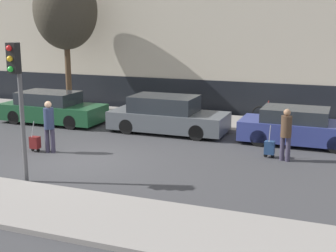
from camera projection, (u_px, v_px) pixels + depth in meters
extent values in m
plane|color=#38383A|center=(83.00, 161.00, 14.88)|extent=(80.00, 80.00, 0.00)
cube|color=gray|center=(2.00, 200.00, 11.45)|extent=(28.00, 2.50, 0.12)
cube|color=gray|center=(164.00, 118.00, 21.24)|extent=(28.00, 3.00, 0.12)
cube|color=black|center=(180.00, 95.00, 23.07)|extent=(27.44, 0.06, 1.60)
cube|color=#194728|center=(53.00, 112.00, 20.41)|extent=(4.56, 1.83, 0.70)
cube|color=#23282D|center=(49.00, 98.00, 20.35)|extent=(2.51, 1.61, 0.53)
cylinder|color=black|center=(70.00, 122.00, 19.21)|extent=(0.60, 0.18, 0.60)
cylinder|color=black|center=(91.00, 115.00, 20.71)|extent=(0.60, 0.18, 0.60)
cylinder|color=black|center=(14.00, 117.00, 20.20)|extent=(0.60, 0.18, 0.60)
cylinder|color=black|center=(38.00, 111.00, 21.70)|extent=(0.60, 0.18, 0.60)
cube|color=#4C5156|center=(169.00, 120.00, 18.64)|extent=(4.67, 1.88, 0.70)
cube|color=#23282D|center=(164.00, 104.00, 18.57)|extent=(2.57, 1.65, 0.63)
cylinder|color=black|center=(197.00, 133.00, 17.40)|extent=(0.60, 0.18, 0.60)
cylinder|color=black|center=(209.00, 124.00, 18.95)|extent=(0.60, 0.18, 0.60)
cylinder|color=black|center=(127.00, 127.00, 18.42)|extent=(0.60, 0.18, 0.60)
cylinder|color=black|center=(144.00, 118.00, 19.97)|extent=(0.60, 0.18, 0.60)
cube|color=navy|center=(299.00, 131.00, 16.84)|extent=(4.20, 1.77, 0.70)
cube|color=#23282D|center=(295.00, 115.00, 16.77)|extent=(2.31, 1.56, 0.48)
cylinder|color=black|center=(336.00, 145.00, 15.70)|extent=(0.60, 0.18, 0.60)
cylinder|color=black|center=(259.00, 138.00, 16.62)|extent=(0.60, 0.18, 0.60)
cylinder|color=black|center=(266.00, 129.00, 18.07)|extent=(0.60, 0.18, 0.60)
cylinder|color=#383347|center=(47.00, 141.00, 15.81)|extent=(0.15, 0.15, 0.82)
cylinder|color=#383347|center=(53.00, 141.00, 15.78)|extent=(0.15, 0.15, 0.82)
cylinder|color=#283351|center=(49.00, 119.00, 15.63)|extent=(0.34, 0.34, 0.71)
sphere|color=tan|center=(48.00, 105.00, 15.52)|extent=(0.23, 0.23, 0.23)
cube|color=maroon|center=(35.00, 142.00, 15.90)|extent=(0.32, 0.24, 0.41)
cylinder|color=black|center=(33.00, 150.00, 16.00)|extent=(0.12, 0.03, 0.12)
cylinder|color=black|center=(38.00, 150.00, 15.92)|extent=(0.12, 0.03, 0.12)
cylinder|color=gray|center=(33.00, 129.00, 15.74)|extent=(0.02, 0.19, 0.53)
cylinder|color=#383347|center=(282.00, 148.00, 14.91)|extent=(0.15, 0.15, 0.78)
cylinder|color=#383347|center=(288.00, 149.00, 14.78)|extent=(0.15, 0.15, 0.78)
cylinder|color=#473323|center=(286.00, 127.00, 14.68)|extent=(0.34, 0.34, 0.68)
sphere|color=#936B4C|center=(287.00, 112.00, 14.59)|extent=(0.22, 0.22, 0.22)
cube|color=navy|center=(269.00, 148.00, 15.20)|extent=(0.32, 0.24, 0.43)
cylinder|color=black|center=(266.00, 155.00, 15.30)|extent=(0.12, 0.03, 0.12)
cylinder|color=black|center=(273.00, 156.00, 15.22)|extent=(0.12, 0.03, 0.12)
cylinder|color=gray|center=(270.00, 133.00, 15.03)|extent=(0.02, 0.19, 0.53)
cylinder|color=#515154|center=(22.00, 114.00, 12.57)|extent=(0.12, 0.12, 3.81)
cube|color=black|center=(14.00, 58.00, 12.08)|extent=(0.28, 0.24, 0.80)
sphere|color=red|center=(9.00, 48.00, 11.89)|extent=(0.15, 0.15, 0.15)
sphere|color=gold|center=(10.00, 59.00, 11.95)|extent=(0.15, 0.15, 0.15)
sphere|color=green|center=(10.00, 69.00, 12.00)|extent=(0.15, 0.15, 0.15)
torus|color=black|center=(285.00, 116.00, 19.58)|extent=(0.72, 0.06, 0.72)
torus|color=black|center=(260.00, 114.00, 19.95)|extent=(0.72, 0.06, 0.72)
cylinder|color=maroon|center=(273.00, 110.00, 19.73)|extent=(1.00, 0.05, 0.05)
cylinder|color=maroon|center=(268.00, 106.00, 19.75)|extent=(0.04, 0.04, 0.40)
cylinder|color=#4C3826|center=(68.00, 75.00, 22.84)|extent=(0.28, 0.28, 3.37)
ellipsoid|color=#383328|center=(65.00, 10.00, 22.17)|extent=(3.03, 3.03, 3.70)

